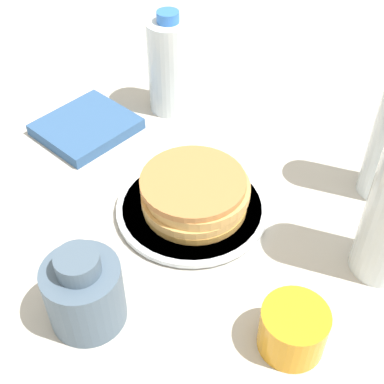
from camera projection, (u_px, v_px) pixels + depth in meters
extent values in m
plane|color=#BCB7AD|center=(193.00, 228.00, 0.78)|extent=(4.00, 4.00, 0.00)
cylinder|color=silver|center=(192.00, 208.00, 0.80)|extent=(0.21, 0.21, 0.01)
cylinder|color=silver|center=(192.00, 207.00, 0.80)|extent=(0.23, 0.23, 0.01)
cylinder|color=#AF8039|center=(195.00, 203.00, 0.79)|extent=(0.15, 0.15, 0.01)
cylinder|color=tan|center=(194.00, 198.00, 0.78)|extent=(0.15, 0.15, 0.01)
cylinder|color=tan|center=(197.00, 189.00, 0.77)|extent=(0.15, 0.15, 0.02)
cylinder|color=#BC7A41|center=(193.00, 182.00, 0.77)|extent=(0.15, 0.15, 0.01)
cylinder|color=orange|center=(293.00, 329.00, 0.62)|extent=(0.08, 0.08, 0.06)
cylinder|color=#4C6075|center=(85.00, 294.00, 0.64)|extent=(0.09, 0.09, 0.09)
cylinder|color=#4C6075|center=(78.00, 264.00, 0.60)|extent=(0.05, 0.05, 0.03)
cylinder|color=silver|center=(170.00, 67.00, 0.94)|extent=(0.08, 0.08, 0.17)
cylinder|color=blue|center=(168.00, 17.00, 0.87)|extent=(0.04, 0.04, 0.02)
cube|color=#33598C|center=(86.00, 127.00, 0.94)|extent=(0.18, 0.17, 0.02)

